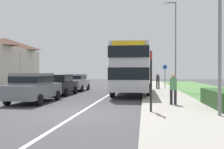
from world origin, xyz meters
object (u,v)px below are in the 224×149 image
(parked_car_grey, at_px, (34,86))
(pedestrian_walking_away, at_px, (158,80))
(pedestrian_at_stop, at_px, (173,87))
(bus_stop_sign, at_px, (151,77))
(parked_car_silver, at_px, (76,81))
(parked_car_black, at_px, (59,84))
(double_decker_bus, at_px, (132,67))
(street_lamp_near, at_px, (217,16))
(street_lamp_mid, at_px, (175,41))
(cycle_route_sign, at_px, (165,76))

(parked_car_grey, distance_m, pedestrian_walking_away, 14.06)
(pedestrian_at_stop, bearing_deg, bus_stop_sign, -115.01)
(parked_car_grey, xyz_separation_m, parked_car_silver, (-0.17, 9.85, -0.03))
(pedestrian_at_stop, distance_m, pedestrian_walking_away, 12.77)
(parked_car_black, bearing_deg, double_decker_bus, 17.22)
(pedestrian_walking_away, bearing_deg, street_lamp_near, -85.24)
(pedestrian_walking_away, height_order, street_lamp_mid, street_lamp_mid)
(parked_car_grey, height_order, street_lamp_near, street_lamp_near)
(street_lamp_near, relative_size, street_lamp_mid, 0.80)
(pedestrian_walking_away, bearing_deg, bus_stop_sign, -93.96)
(pedestrian_at_stop, height_order, cycle_route_sign, cycle_route_sign)
(cycle_route_sign, bearing_deg, pedestrian_at_stop, -92.76)
(parked_car_black, xyz_separation_m, bus_stop_sign, (6.71, -8.39, 0.67))
(parked_car_black, relative_size, pedestrian_walking_away, 2.37)
(double_decker_bus, distance_m, cycle_route_sign, 6.93)
(cycle_route_sign, relative_size, street_lamp_near, 0.39)
(bus_stop_sign, xyz_separation_m, street_lamp_mid, (2.45, 13.38, 3.08))
(pedestrian_at_stop, bearing_deg, cycle_route_sign, 87.24)
(parked_car_grey, height_order, parked_car_silver, parked_car_grey)
(parked_car_black, bearing_deg, street_lamp_near, -44.93)
(parked_car_silver, xyz_separation_m, street_lamp_near, (9.09, -13.96, 2.90))
(street_lamp_near, bearing_deg, pedestrian_at_stop, 110.98)
(parked_car_black, height_order, pedestrian_walking_away, pedestrian_walking_away)
(street_lamp_mid, bearing_deg, pedestrian_at_stop, -96.76)
(bus_stop_sign, height_order, street_lamp_near, street_lamp_near)
(parked_car_silver, xyz_separation_m, pedestrian_walking_away, (7.76, 1.99, 0.08))
(parked_car_silver, height_order, pedestrian_at_stop, pedestrian_at_stop)
(double_decker_bus, height_order, parked_car_silver, double_decker_bus)
(pedestrian_walking_away, bearing_deg, parked_car_grey, -122.66)
(double_decker_bus, bearing_deg, cycle_route_sign, 63.70)
(parked_car_silver, height_order, bus_stop_sign, bus_stop_sign)
(street_lamp_near, bearing_deg, cycle_route_sign, 91.88)
(parked_car_black, height_order, street_lamp_mid, street_lamp_mid)
(bus_stop_sign, xyz_separation_m, street_lamp_near, (2.39, -0.68, 2.26))
(pedestrian_walking_away, relative_size, street_lamp_near, 0.26)
(parked_car_silver, bearing_deg, pedestrian_at_stop, -53.85)
(cycle_route_sign, bearing_deg, street_lamp_mid, -77.84)
(bus_stop_sign, bearing_deg, parked_car_black, 128.66)
(pedestrian_walking_away, height_order, bus_stop_sign, bus_stop_sign)
(parked_car_grey, bearing_deg, pedestrian_at_stop, -6.84)
(cycle_route_sign, bearing_deg, double_decker_bus, -116.30)
(pedestrian_walking_away, xyz_separation_m, street_lamp_near, (1.33, -15.95, 2.82))
(double_decker_bus, relative_size, bus_stop_sign, 3.96)
(parked_car_black, height_order, bus_stop_sign, bus_stop_sign)
(double_decker_bus, distance_m, pedestrian_walking_away, 5.77)
(pedestrian_at_stop, bearing_deg, pedestrian_walking_away, 90.48)
(street_lamp_near, bearing_deg, pedestrian_walking_away, 94.76)
(parked_car_silver, xyz_separation_m, pedestrian_at_stop, (7.87, -10.77, 0.08))
(pedestrian_at_stop, bearing_deg, parked_car_silver, 126.15)
(pedestrian_at_stop, relative_size, street_lamp_near, 0.26)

